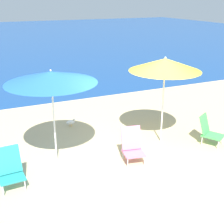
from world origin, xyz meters
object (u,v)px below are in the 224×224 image
object	(u,v)px
beach_umbrella_yellow	(165,65)
seagull	(71,122)
beach_chair_pink	(132,145)
beach_chair_green	(209,130)
beach_chair_teal	(10,168)
beach_umbrella_blue	(51,77)

from	to	relation	value
beach_umbrella_yellow	seagull	xyz separation A→B (m)	(-1.84, 1.90, -1.87)
beach_umbrella_yellow	beach_chair_pink	distance (m)	2.08
beach_chair_green	seagull	distance (m)	3.82
beach_chair_teal	beach_umbrella_yellow	bearing A→B (deg)	4.27
beach_umbrella_blue	beach_umbrella_yellow	distance (m)	2.75
beach_umbrella_yellow	beach_chair_pink	size ratio (longest dim) A/B	2.86
beach_umbrella_yellow	beach_chair_pink	world-z (taller)	beach_umbrella_yellow
beach_umbrella_blue	beach_umbrella_yellow	xyz separation A→B (m)	(2.75, -0.11, 0.05)
beach_umbrella_blue	seagull	xyz separation A→B (m)	(0.90, 1.79, -1.83)
seagull	beach_umbrella_blue	bearing A→B (deg)	-116.78
beach_chair_green	beach_umbrella_yellow	bearing A→B (deg)	119.40
beach_umbrella_blue	beach_chair_pink	size ratio (longest dim) A/B	2.76
beach_chair_teal	seagull	xyz separation A→B (m)	(1.99, 2.41, -0.27)
beach_umbrella_blue	beach_chair_pink	bearing A→B (deg)	-23.23
beach_umbrella_yellow	beach_chair_green	size ratio (longest dim) A/B	2.96
beach_umbrella_blue	beach_umbrella_yellow	bearing A→B (deg)	-2.25
beach_chair_teal	beach_chair_pink	bearing A→B (deg)	-4.69
beach_chair_pink	beach_chair_teal	size ratio (longest dim) A/B	0.97
beach_chair_teal	seagull	size ratio (longest dim) A/B	2.97
beach_umbrella_blue	seagull	size ratio (longest dim) A/B	7.93
beach_chair_green	seagull	xyz separation A→B (m)	(-2.87, 2.51, -0.23)
beach_umbrella_yellow	beach_umbrella_blue	bearing A→B (deg)	177.75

